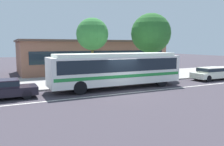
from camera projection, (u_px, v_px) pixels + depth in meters
name	position (u px, v px, depth m)	size (l,w,h in m)	color
ground_plane	(123.00, 91.00, 17.77)	(120.00, 120.00, 0.00)	#3B353E
sidewalk_slab	(92.00, 79.00, 23.74)	(60.00, 8.00, 0.12)	gray
lane_stripe_center	(128.00, 93.00, 17.06)	(56.00, 0.16, 0.01)	silver
transit_bus	(117.00, 68.00, 18.83)	(11.06, 2.58, 2.88)	white
sedan_behind_bus	(1.00, 88.00, 14.99)	(4.28, 1.77, 1.29)	black
sedan_far_ahead	(212.00, 73.00, 23.55)	(4.73, 1.82, 1.29)	white
pedestrian_waiting_near_sign	(126.00, 71.00, 21.54)	(0.45, 0.45, 1.66)	#3C3937
pedestrian_walking_along_curb	(107.00, 72.00, 21.29)	(0.43, 0.43, 1.65)	#68614D
pedestrian_standing_by_tree	(130.00, 71.00, 22.50)	(0.43, 0.43, 1.63)	#7F5F51
bus_stop_sign	(150.00, 64.00, 22.26)	(0.13, 0.44, 2.43)	gray
street_tree_near_stop	(92.00, 34.00, 21.76)	(3.05, 3.05, 5.99)	brown
street_tree_mid_block	(151.00, 33.00, 24.51)	(4.24, 4.24, 6.80)	brown
station_building	(92.00, 56.00, 31.37)	(19.07, 8.83, 4.19)	#8B5947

